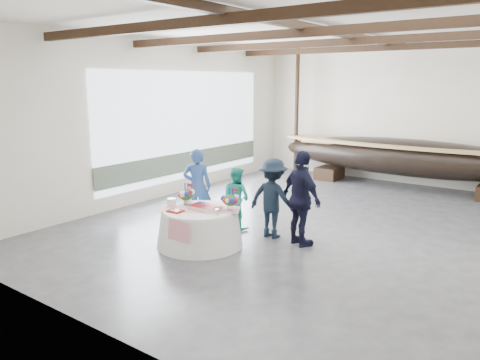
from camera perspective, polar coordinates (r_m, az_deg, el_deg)
The scene contains 14 objects.
floor at distance 11.13m, azimuth 9.44°, elevation -5.51°, with size 10.00×12.00×0.01m, color #3D3D42.
wall_back at distance 16.26m, azimuth 19.42°, elevation 7.52°, with size 10.00×0.02×4.50m, color silver.
wall_front at distance 5.99m, azimuth -16.76°, elevation 1.31°, with size 10.00×0.02×4.50m, color silver.
wall_left at distance 13.65m, azimuth -9.43°, elevation 7.32°, with size 0.02×12.00×4.50m, color silver.
ceiling at distance 10.70m, azimuth 10.29°, elevation 18.16°, with size 10.00×12.00×0.01m, color white.
pavilion_structure at distance 11.44m, azimuth 12.17°, elevation 15.16°, with size 9.80×11.76×4.50m.
open_bay at distance 14.37m, azimuth -6.37°, elevation 5.93°, with size 0.03×7.00×3.20m.
longboat_display at distance 15.43m, azimuth 19.42°, elevation 2.67°, with size 8.41×1.68×1.58m.
banquet_table at distance 9.66m, azimuth -4.94°, elevation -5.75°, with size 1.77×1.77×0.76m.
tabletop_items at distance 9.66m, azimuth -4.51°, elevation -2.47°, with size 1.68×1.32×0.40m.
guest_woman_blue at distance 10.95m, azimuth -5.25°, elevation -0.82°, with size 0.66×0.43×1.80m, color navy.
guest_woman_teal at distance 10.63m, azimuth -0.47°, elevation -2.18°, with size 0.69×0.54×1.43m, color teal.
guest_man_left at distance 10.02m, azimuth 4.01°, elevation -2.22°, with size 1.11×0.64×1.72m, color black.
guest_man_right at distance 9.53m, azimuth 7.49°, elevation -2.28°, with size 1.15×0.48×1.96m, color black.
Camera 1 is at (4.72, -9.53, 3.30)m, focal length 35.00 mm.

